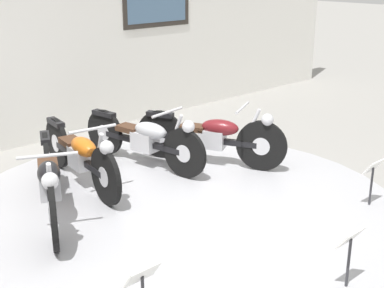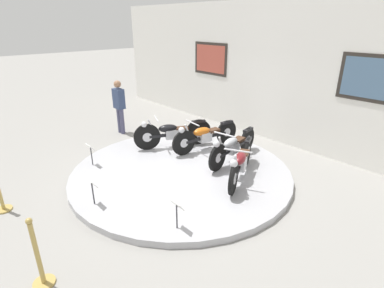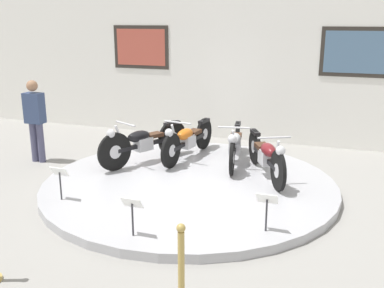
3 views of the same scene
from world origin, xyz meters
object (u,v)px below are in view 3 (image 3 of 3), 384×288
motorcycle_black (143,142)px  info_placard_front_centre (132,208)px  info_placard_front_right (267,204)px  visitor_standing (35,117)px  motorcycle_maroon (266,155)px  motorcycle_silver (235,144)px  motorcycle_orange (188,139)px  info_placard_front_left (60,176)px

motorcycle_black → info_placard_front_centre: size_ratio=3.61×
info_placard_front_right → visitor_standing: (-4.78, 1.74, 0.40)m
motorcycle_maroon → visitor_standing: bearing=-176.5°
motorcycle_silver → info_placard_front_right: bearing=-67.4°
motorcycle_orange → motorcycle_maroon: motorcycle_maroon is taller
motorcycle_silver → motorcycle_maroon: motorcycle_maroon is taller
info_placard_front_right → motorcycle_orange: bearing=127.9°
info_placard_front_right → motorcycle_maroon: bearing=100.7°
motorcycle_black → motorcycle_silver: size_ratio=0.95×
info_placard_front_centre → motorcycle_maroon: bearing=67.1°
motorcycle_maroon → info_placard_front_left: 3.32m
motorcycle_orange → info_placard_front_left: motorcycle_orange is taller
motorcycle_orange → motorcycle_maroon: (1.59, -0.53, 0.00)m
motorcycle_maroon → visitor_standing: visitor_standing is taller
motorcycle_black → motorcycle_silver: bearing=18.2°
info_placard_front_centre → info_placard_front_right: 1.66m
motorcycle_maroon → info_placard_front_right: (0.38, -2.01, -0.02)m
visitor_standing → motorcycle_maroon: bearing=3.5°
info_placard_front_left → visitor_standing: bearing=135.3°
motorcycle_black → visitor_standing: size_ratio=1.16×
motorcycle_orange → visitor_standing: size_ratio=1.24×
info_placard_front_left → info_placard_front_centre: 1.66m
motorcycle_orange → info_placard_front_right: size_ratio=3.84×
info_placard_front_centre → info_placard_front_right: bearing=24.0°
info_placard_front_centre → info_placard_front_right: same height
info_placard_front_centre → motorcycle_black: bearing=112.9°
motorcycle_silver → info_placard_front_right: 2.74m
motorcycle_maroon → info_placard_front_right: bearing=-79.3°
motorcycle_black → visitor_standing: 2.18m
info_placard_front_centre → visitor_standing: size_ratio=0.32×
motorcycle_black → motorcycle_maroon: size_ratio=1.03×
motorcycle_black → motorcycle_silver: 1.68m
motorcycle_black → motorcycle_silver: (1.59, 0.52, -0.03)m
motorcycle_maroon → motorcycle_silver: bearing=142.0°
info_placard_front_left → motorcycle_maroon: bearing=37.2°
motorcycle_orange → motorcycle_maroon: bearing=-18.3°
motorcycle_orange → info_placard_front_right: motorcycle_orange is taller
motorcycle_maroon → info_placard_front_right: size_ratio=3.49×
info_placard_front_right → motorcycle_silver: bearing=112.6°
motorcycle_silver → visitor_standing: 3.83m
motorcycle_silver → info_placard_front_left: size_ratio=3.79×
info_placard_front_left → visitor_standing: size_ratio=0.32×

